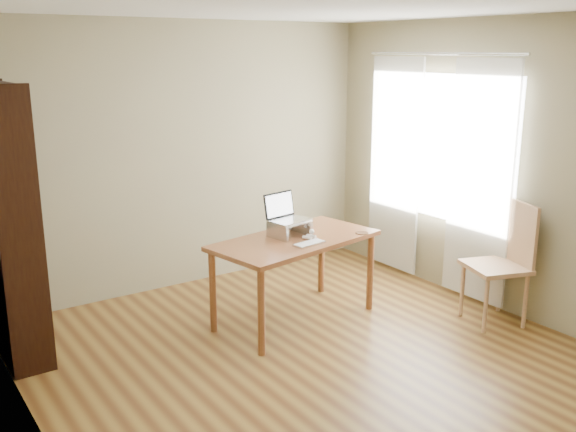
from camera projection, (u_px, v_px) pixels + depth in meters
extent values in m
cube|color=#553216|center=(327.00, 368.00, 4.84)|extent=(4.00, 4.50, 0.02)
cube|color=silver|center=(333.00, 3.00, 4.18)|extent=(4.00, 4.50, 0.02)
cube|color=#948C63|center=(188.00, 156.00, 6.31)|extent=(4.00, 0.02, 2.60)
cube|color=#948C63|center=(32.00, 247.00, 3.41)|extent=(0.02, 4.50, 2.60)
cube|color=#948C63|center=(511.00, 169.00, 5.61)|extent=(0.02, 4.50, 2.60)
cube|color=white|center=(440.00, 147.00, 6.21)|extent=(0.01, 1.80, 1.40)
cube|color=black|center=(21.00, 237.00, 4.46)|extent=(0.30, 0.04, 2.10)
cube|color=black|center=(22.00, 349.00, 5.06)|extent=(0.30, 0.84, 0.02)
cube|color=black|center=(24.00, 328.00, 5.03)|extent=(0.20, 0.78, 0.28)
cube|color=black|center=(18.00, 308.00, 4.97)|extent=(0.30, 0.84, 0.03)
cube|color=black|center=(19.00, 287.00, 4.94)|extent=(0.20, 0.78, 0.28)
cube|color=black|center=(13.00, 267.00, 4.89)|extent=(0.30, 0.84, 0.02)
cube|color=black|center=(15.00, 245.00, 4.86)|extent=(0.20, 0.78, 0.28)
cube|color=black|center=(8.00, 224.00, 4.80)|extent=(0.30, 0.84, 0.02)
cube|color=black|center=(10.00, 201.00, 4.77)|extent=(0.20, 0.78, 0.28)
cube|color=black|center=(3.00, 179.00, 4.71)|extent=(0.30, 0.84, 0.02)
cube|color=black|center=(5.00, 156.00, 4.69)|extent=(0.20, 0.78, 0.28)
cube|color=white|center=(480.00, 183.00, 5.80)|extent=(0.03, 0.70, 2.20)
cube|color=white|center=(395.00, 165.00, 6.67)|extent=(0.03, 0.70, 2.20)
cylinder|color=silver|center=(441.00, 54.00, 5.95)|extent=(0.03, 1.90, 0.03)
cube|color=brown|center=(295.00, 240.00, 5.50)|extent=(1.55, 0.96, 0.04)
cylinder|color=brown|center=(211.00, 287.00, 5.47)|extent=(0.06, 0.06, 0.71)
cylinder|color=brown|center=(333.00, 259.00, 6.20)|extent=(0.06, 0.06, 0.71)
cylinder|color=brown|center=(247.00, 310.00, 4.98)|extent=(0.06, 0.06, 0.71)
cylinder|color=brown|center=(375.00, 276.00, 5.71)|extent=(0.06, 0.06, 0.71)
cube|color=silver|center=(276.00, 232.00, 5.46)|extent=(0.03, 0.25, 0.12)
cube|color=silver|center=(303.00, 227.00, 5.62)|extent=(0.03, 0.25, 0.12)
cube|color=silver|center=(290.00, 222.00, 5.52)|extent=(0.32, 0.25, 0.01)
cube|color=silver|center=(290.00, 220.00, 5.52)|extent=(0.36, 0.28, 0.02)
cube|color=black|center=(281.00, 204.00, 5.60)|extent=(0.33, 0.10, 0.22)
cube|color=white|center=(281.00, 204.00, 5.59)|extent=(0.30, 0.09, 0.19)
cube|color=silver|center=(309.00, 244.00, 5.31)|extent=(0.30, 0.16, 0.02)
cube|color=white|center=(309.00, 243.00, 5.31)|extent=(0.27, 0.14, 0.00)
cylinder|color=#59311E|center=(362.00, 233.00, 5.64)|extent=(0.11, 0.11, 0.01)
ellipsoid|color=#4D423D|center=(291.00, 227.00, 5.59)|extent=(0.17, 0.37, 0.13)
ellipsoid|color=#4D423D|center=(284.00, 225.00, 5.67)|extent=(0.15, 0.16, 0.12)
ellipsoid|color=#4D423D|center=(304.00, 230.00, 5.43)|extent=(0.10, 0.09, 0.09)
ellipsoid|color=silver|center=(301.00, 233.00, 5.47)|extent=(0.09, 0.09, 0.08)
sphere|color=silver|center=(307.00, 233.00, 5.40)|extent=(0.04, 0.04, 0.04)
cone|color=#4D423D|center=(301.00, 226.00, 5.41)|extent=(0.03, 0.04, 0.04)
cone|color=#4D423D|center=(307.00, 225.00, 5.44)|extent=(0.03, 0.04, 0.04)
cylinder|color=silver|center=(302.00, 239.00, 5.42)|extent=(0.03, 0.09, 0.03)
cylinder|color=silver|center=(308.00, 238.00, 5.45)|extent=(0.03, 0.09, 0.03)
cylinder|color=#4D423D|center=(291.00, 227.00, 5.75)|extent=(0.13, 0.20, 0.03)
cube|color=tan|center=(496.00, 267.00, 5.51)|extent=(0.60, 0.60, 0.04)
cylinder|color=tan|center=(497.00, 306.00, 5.32)|extent=(0.04, 0.04, 0.50)
cylinder|color=tan|center=(526.00, 297.00, 5.53)|extent=(0.04, 0.04, 0.50)
cylinder|color=tan|center=(461.00, 292.00, 5.62)|extent=(0.04, 0.04, 0.50)
cylinder|color=tan|center=(490.00, 284.00, 5.83)|extent=(0.04, 0.04, 0.50)
cube|color=tan|center=(514.00, 232.00, 5.56)|extent=(0.18, 0.43, 0.56)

